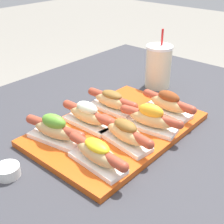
# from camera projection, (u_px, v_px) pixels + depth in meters

# --- Properties ---
(patio_table) EXTENTS (1.45, 1.02, 0.76)m
(patio_table) POSITION_uv_depth(u_px,v_px,m) (108.00, 212.00, 1.15)
(patio_table) COLOR #333338
(patio_table) RESTS_ON ground_plane
(serving_tray) EXTENTS (0.50, 0.33, 0.02)m
(serving_tray) POSITION_uv_depth(u_px,v_px,m) (117.00, 129.00, 0.93)
(serving_tray) COLOR #CC4C14
(serving_tray) RESTS_ON patio_table
(hot_dog_0) EXTENTS (0.07, 0.20, 0.07)m
(hot_dog_0) POSITION_uv_depth(u_px,v_px,m) (97.00, 153.00, 0.75)
(hot_dog_0) COLOR white
(hot_dog_0) RESTS_ON serving_tray
(hot_dog_1) EXTENTS (0.08, 0.20, 0.07)m
(hot_dog_1) POSITION_uv_depth(u_px,v_px,m) (125.00, 133.00, 0.83)
(hot_dog_1) COLOR white
(hot_dog_1) RESTS_ON serving_tray
(hot_dog_2) EXTENTS (0.08, 0.20, 0.08)m
(hot_dog_2) POSITION_uv_depth(u_px,v_px,m) (151.00, 118.00, 0.89)
(hot_dog_2) COLOR white
(hot_dog_2) RESTS_ON serving_tray
(hot_dog_3) EXTENTS (0.07, 0.20, 0.07)m
(hot_dog_3) POSITION_uv_depth(u_px,v_px,m) (168.00, 103.00, 0.98)
(hot_dog_3) COLOR white
(hot_dog_3) RESTS_ON serving_tray
(hot_dog_4) EXTENTS (0.09, 0.20, 0.08)m
(hot_dog_4) POSITION_uv_depth(u_px,v_px,m) (55.00, 129.00, 0.84)
(hot_dog_4) COLOR white
(hot_dog_4) RESTS_ON serving_tray
(hot_dog_5) EXTENTS (0.06, 0.20, 0.08)m
(hot_dog_5) POSITION_uv_depth(u_px,v_px,m) (87.00, 115.00, 0.91)
(hot_dog_5) COLOR white
(hot_dog_5) RESTS_ON serving_tray
(hot_dog_6) EXTENTS (0.06, 0.20, 0.07)m
(hot_dog_6) POSITION_uv_depth(u_px,v_px,m) (112.00, 101.00, 1.00)
(hot_dog_6) COLOR white
(hot_dog_6) RESTS_ON serving_tray
(sauce_bowl) EXTENTS (0.06, 0.06, 0.03)m
(sauce_bowl) POSITION_uv_depth(u_px,v_px,m) (8.00, 170.00, 0.75)
(sauce_bowl) COLOR silver
(sauce_bowl) RESTS_ON patio_table
(drink_cup) EXTENTS (0.10, 0.10, 0.22)m
(drink_cup) POSITION_uv_depth(u_px,v_px,m) (158.00, 66.00, 1.19)
(drink_cup) COLOR beige
(drink_cup) RESTS_ON patio_table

